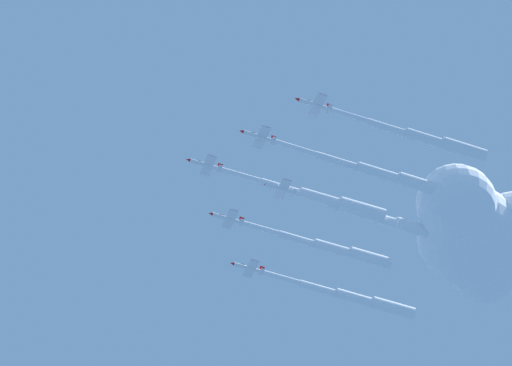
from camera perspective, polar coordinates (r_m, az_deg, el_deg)
jet_lead at (r=259.14m, az=4.07°, el=-0.93°), size 36.39×47.54×4.51m
jet_port_inner at (r=255.41m, az=7.57°, el=0.58°), size 37.73×48.47×4.45m
jet_starboard_inner at (r=266.28m, az=4.75°, el=-3.97°), size 34.60×44.76×4.51m
jet_port_mid at (r=263.40m, az=7.56°, el=-2.15°), size 33.43×42.30×4.53m
jet_starboard_mid at (r=252.81m, az=10.25°, el=2.65°), size 34.53×44.58×4.49m
jet_port_outer at (r=275.78m, az=6.11°, el=-6.94°), size 36.17×46.52×4.50m
cloud_puff at (r=275.78m, az=12.96°, el=-2.97°), size 46.77×37.31×29.73m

